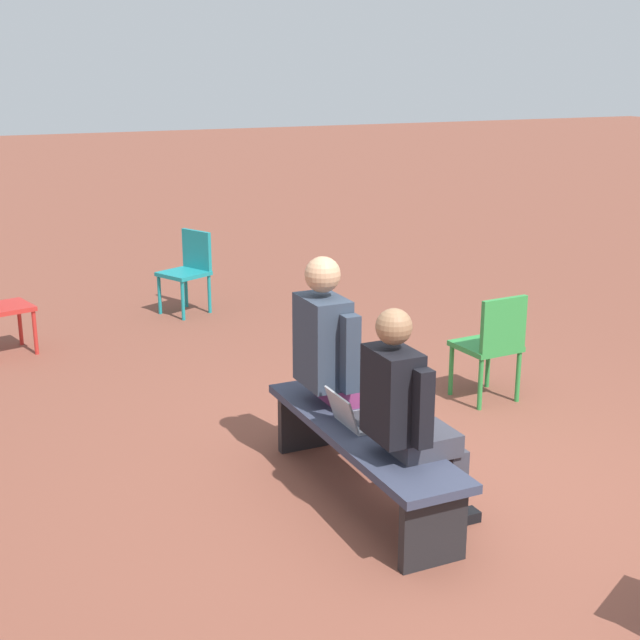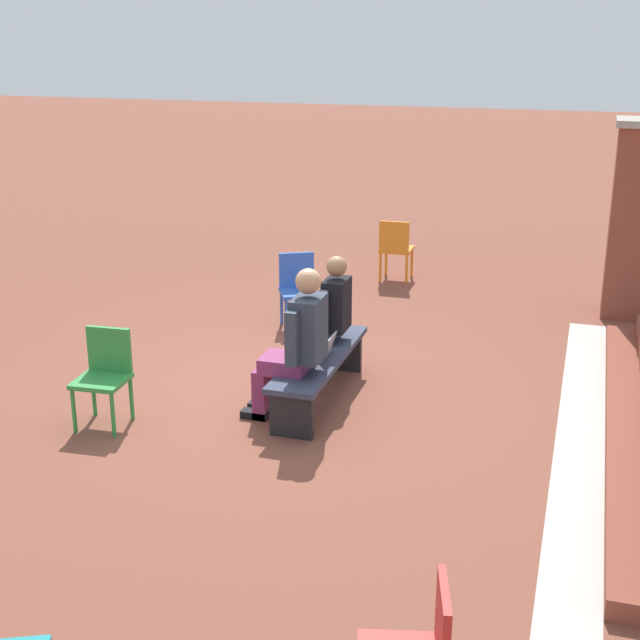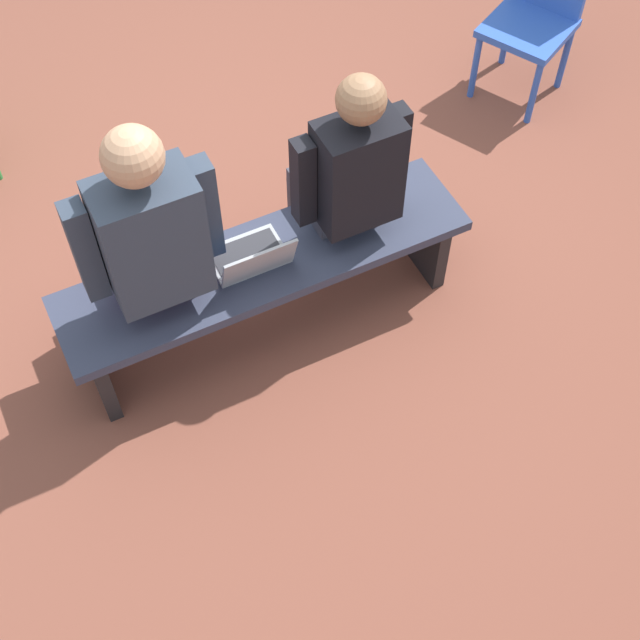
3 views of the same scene
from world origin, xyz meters
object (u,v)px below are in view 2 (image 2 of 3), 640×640
plastic_chair_by_pillar (105,371)px  bench (320,365)px  plastic_chair_foreground (396,246)px  person_student (326,316)px  person_adult (296,341)px  laptop (319,352)px  plastic_chair_far_left (298,286)px

plastic_chair_by_pillar → bench: bearing=121.4°
bench → plastic_chair_foreground: 4.15m
person_student → person_adult: 0.86m
plastic_chair_foreground → bench: bearing=2.9°
person_adult → laptop: (-0.39, 0.08, -0.23)m
person_student → person_adult: person_adult is taller
laptop → plastic_chair_foreground: size_ratio=0.38×
bench → laptop: laptop is taller
person_student → laptop: bearing=9.1°
person_adult → plastic_chair_by_pillar: (0.55, -1.56, -0.25)m
laptop → plastic_chair_foreground: bearing=-176.9°
plastic_chair_by_pillar → person_student: bearing=132.0°
plastic_chair_foreground → plastic_chair_far_left: bearing=-16.7°
plastic_chair_far_left → laptop: bearing=23.3°
bench → person_student: size_ratio=1.41×
bench → laptop: 0.16m
bench → plastic_chair_far_left: 2.16m
person_adult → plastic_chair_foreground: bearing=-178.2°
plastic_chair_by_pillar → plastic_chair_foreground: bearing=164.6°
person_student → plastic_chair_foreground: 3.74m
plastic_chair_foreground → plastic_chair_far_left: (2.17, -0.65, 0.00)m
person_adult → plastic_chair_far_left: person_adult is taller
plastic_chair_far_left → plastic_chair_by_pillar: bearing=-14.4°
bench → plastic_chair_foreground: plastic_chair_foreground is taller
plastic_chair_by_pillar → plastic_chair_far_left: (-2.97, 0.76, 0.00)m
plastic_chair_by_pillar → person_adult: bearing=109.3°
bench → person_student: (-0.41, -0.06, 0.34)m
laptop → plastic_chair_by_pillar: bearing=-60.3°
bench → laptop: (0.06, 0.01, 0.15)m
plastic_chair_by_pillar → plastic_chair_far_left: 3.07m
plastic_chair_by_pillar → plastic_chair_foreground: 5.33m
bench → plastic_chair_by_pillar: bearing=-58.6°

